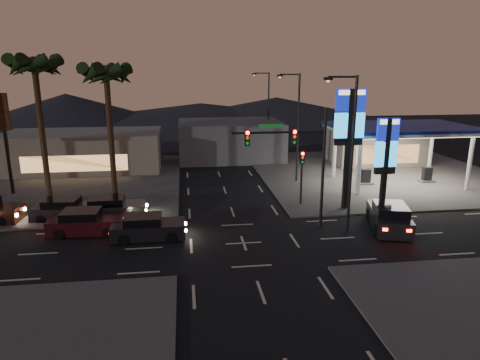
{
  "coord_description": "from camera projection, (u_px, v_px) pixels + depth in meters",
  "views": [
    {
      "loc": [
        -3.41,
        -24.16,
        10.32
      ],
      "look_at": [
        0.29,
        3.88,
        3.0
      ],
      "focal_mm": 32.0,
      "sensor_mm": 36.0,
      "label": 1
    }
  ],
  "objects": [
    {
      "name": "gas_station",
      "position": [
        401.0,
        130.0,
        38.47
      ],
      "size": [
        12.2,
        8.2,
        5.47
      ],
      "color": "silver",
      "rests_on": "ground"
    },
    {
      "name": "corner_lot_ne",
      "position": [
        377.0,
        173.0,
        43.57
      ],
      "size": [
        24.0,
        24.0,
        0.12
      ],
      "primitive_type": "cube",
      "color": "#47443F",
      "rests_on": "ground"
    },
    {
      "name": "building_far_west",
      "position": [
        83.0,
        151.0,
        45.04
      ],
      "size": [
        16.0,
        8.0,
        4.0
      ],
      "primitive_type": "cube",
      "color": "#726B5B",
      "rests_on": "ground"
    },
    {
      "name": "pylon_sign_tall",
      "position": [
        349.0,
        125.0,
        30.95
      ],
      "size": [
        2.2,
        0.35,
        9.0
      ],
      "color": "black",
      "rests_on": "ground"
    },
    {
      "name": "palm_b",
      "position": [
        35.0,
        75.0,
        31.05
      ],
      "size": [
        4.41,
        4.41,
        11.46
      ],
      "color": "black",
      "rests_on": "ground"
    },
    {
      "name": "pedestal_signal",
      "position": [
        302.0,
        169.0,
        32.87
      ],
      "size": [
        0.32,
        0.39,
        4.3
      ],
      "color": "black",
      "rests_on": "ground"
    },
    {
      "name": "streetlight_far",
      "position": [
        267.0,
        108.0,
        52.5
      ],
      "size": [
        2.14,
        0.25,
        10.0
      ],
      "color": "black",
      "rests_on": "ground"
    },
    {
      "name": "hill_right",
      "position": [
        276.0,
        110.0,
        85.06
      ],
      "size": [
        50.0,
        50.0,
        5.0
      ],
      "primitive_type": "cone",
      "color": "black",
      "rests_on": "ground"
    },
    {
      "name": "corner_lot_nw",
      "position": [
        49.0,
        184.0,
        39.52
      ],
      "size": [
        24.0,
        24.0,
        0.12
      ],
      "primitive_type": "cube",
      "color": "#47443F",
      "rests_on": "ground"
    },
    {
      "name": "suv_station",
      "position": [
        389.0,
        217.0,
        28.48
      ],
      "size": [
        3.47,
        5.57,
        1.73
      ],
      "color": "black",
      "rests_on": "ground"
    },
    {
      "name": "streetlight_mid",
      "position": [
        296.0,
        121.0,
        39.07
      ],
      "size": [
        2.14,
        0.25,
        10.0
      ],
      "color": "black",
      "rests_on": "ground"
    },
    {
      "name": "convenience_store",
      "position": [
        376.0,
        146.0,
        48.13
      ],
      "size": [
        10.0,
        6.0,
        4.0
      ],
      "primitive_type": "cube",
      "color": "#726B5B",
      "rests_on": "ground"
    },
    {
      "name": "building_far_mid",
      "position": [
        230.0,
        140.0,
        50.86
      ],
      "size": [
        12.0,
        9.0,
        4.4
      ],
      "primitive_type": "cube",
      "color": "#4C4C51",
      "rests_on": "ground"
    },
    {
      "name": "traffic_signal_mast",
      "position": [
        298.0,
        152.0,
        27.28
      ],
      "size": [
        6.1,
        0.39,
        8.0
      ],
      "color": "black",
      "rests_on": "ground"
    },
    {
      "name": "pylon_sign_short",
      "position": [
        386.0,
        151.0,
        30.75
      ],
      "size": [
        1.6,
        0.35,
        7.0
      ],
      "color": "black",
      "rests_on": "ground"
    },
    {
      "name": "palm_a",
      "position": [
        107.0,
        82.0,
        31.82
      ],
      "size": [
        4.41,
        4.41,
        10.86
      ],
      "color": "black",
      "rests_on": "ground"
    },
    {
      "name": "car_lane_b_mid",
      "position": [
        66.0,
        210.0,
        30.16
      ],
      "size": [
        4.88,
        2.37,
        1.55
      ],
      "color": "black",
      "rests_on": "ground"
    },
    {
      "name": "streetlight_near",
      "position": [
        350.0,
        146.0,
        26.59
      ],
      "size": [
        2.14,
        0.25,
        10.0
      ],
      "color": "black",
      "rests_on": "ground"
    },
    {
      "name": "car_lane_a_front",
      "position": [
        147.0,
        228.0,
        26.78
      ],
      "size": [
        4.71,
        2.02,
        1.52
      ],
      "color": "black",
      "rests_on": "ground"
    },
    {
      "name": "ground",
      "position": [
        244.0,
        243.0,
        26.2
      ],
      "size": [
        140.0,
        140.0,
        0.0
      ],
      "primitive_type": "plane",
      "color": "black",
      "rests_on": "ground"
    },
    {
      "name": "hill_center",
      "position": [
        201.0,
        114.0,
        83.29
      ],
      "size": [
        60.0,
        60.0,
        4.0
      ],
      "primitive_type": "cone",
      "color": "black",
      "rests_on": "ground"
    },
    {
      "name": "car_lane_a_mid",
      "position": [
        86.0,
        223.0,
        27.62
      ],
      "size": [
        4.89,
        2.2,
        1.57
      ],
      "color": "#330E15",
      "rests_on": "ground"
    },
    {
      "name": "car_lane_b_front",
      "position": [
        111.0,
        208.0,
        30.42
      ],
      "size": [
        4.91,
        2.16,
        1.58
      ],
      "color": "#5A595C",
      "rests_on": "ground"
    },
    {
      "name": "hill_left",
      "position": [
        67.0,
        110.0,
        79.87
      ],
      "size": [
        40.0,
        40.0,
        6.0
      ],
      "primitive_type": "cone",
      "color": "black",
      "rests_on": "ground"
    }
  ]
}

